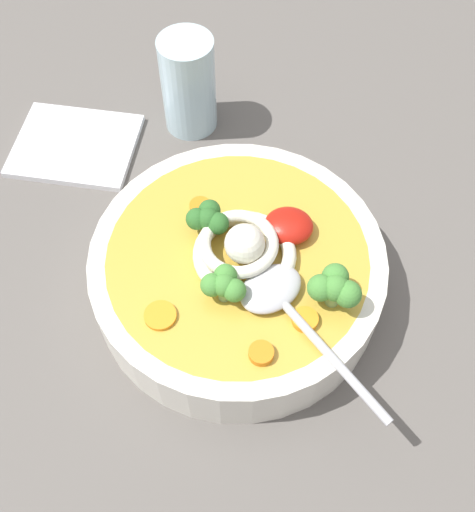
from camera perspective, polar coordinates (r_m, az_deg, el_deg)
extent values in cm
cube|color=#5B5651|center=(63.38, -3.30, -4.59)|extent=(107.42, 107.42, 3.13)
cylinder|color=silver|center=(59.84, 0.00, -1.55)|extent=(27.91, 27.91, 6.07)
cylinder|color=gold|center=(59.63, 0.00, -1.43)|extent=(24.56, 24.56, 5.58)
torus|color=silver|center=(56.59, 0.66, 0.18)|extent=(9.54, 9.54, 1.32)
torus|color=silver|center=(55.96, 0.08, 1.17)|extent=(10.22, 10.22, 1.18)
sphere|color=silver|center=(55.15, 0.68, 1.13)|extent=(3.70, 3.70, 3.70)
ellipsoid|color=#B7B7BC|center=(54.64, 3.07, -3.02)|extent=(7.39, 7.31, 1.60)
cylinder|color=#B7B7BC|center=(52.42, 8.23, -8.74)|extent=(10.78, 11.55, 0.80)
ellipsoid|color=#B2190F|center=(58.07, 4.74, 2.80)|extent=(4.65, 4.19, 2.09)
cylinder|color=#7A9E60|center=(54.90, 8.75, -3.86)|extent=(1.22, 1.22, 1.31)
sphere|color=#478938|center=(53.30, 9.01, -2.91)|extent=(2.40, 2.40, 2.40)
sphere|color=#478938|center=(53.37, 7.70, -2.92)|extent=(2.40, 2.40, 2.40)
sphere|color=#478938|center=(53.30, 10.15, -3.48)|extent=(2.40, 2.40, 2.40)
sphere|color=#478938|center=(54.05, 9.01, -1.90)|extent=(2.40, 2.40, 2.40)
cylinder|color=#7A9E60|center=(58.32, -2.68, 2.54)|extent=(1.07, 1.07, 1.14)
sphere|color=#2D6628|center=(57.00, -2.74, 3.47)|extent=(2.09, 2.09, 2.09)
sphere|color=#2D6628|center=(57.28, -3.77, 3.44)|extent=(2.09, 2.09, 2.09)
sphere|color=#2D6628|center=(56.77, -1.83, 3.02)|extent=(2.09, 2.09, 2.09)
sphere|color=#2D6628|center=(57.74, -2.60, 4.22)|extent=(2.09, 2.09, 2.09)
cylinder|color=#7A9E60|center=(54.58, -1.23, -3.53)|extent=(1.06, 1.06, 1.14)
sphere|color=#478938|center=(53.17, -1.26, -2.69)|extent=(2.08, 2.08, 2.08)
sphere|color=#478938|center=(53.42, -2.37, -2.69)|extent=(2.08, 2.08, 2.08)
sphere|color=#478938|center=(53.01, -0.29, -3.19)|extent=(2.08, 2.08, 2.08)
sphere|color=#478938|center=(53.82, -1.13, -1.81)|extent=(2.08, 2.08, 2.08)
cylinder|color=orange|center=(53.98, 6.25, -5.85)|extent=(2.31, 2.31, 0.68)
cylinder|color=orange|center=(60.27, -3.46, 4.61)|extent=(2.08, 2.08, 0.57)
cylinder|color=orange|center=(54.40, -7.14, -5.47)|extent=(2.85, 2.85, 0.41)
cylinder|color=orange|center=(52.35, 2.20, -8.95)|extent=(2.16, 2.16, 0.75)
cylinder|color=silver|center=(72.51, -4.55, 15.48)|extent=(6.19, 6.19, 11.78)
cube|color=white|center=(75.66, -14.74, 9.83)|extent=(14.40, 12.04, 0.80)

